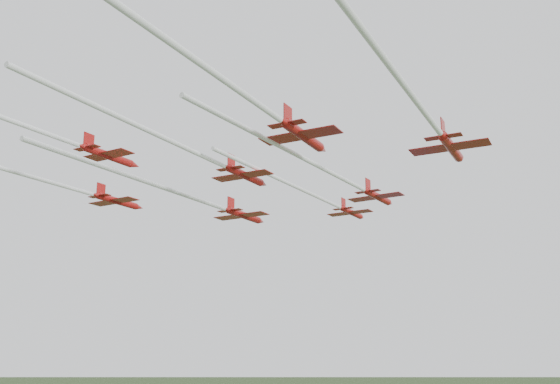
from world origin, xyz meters
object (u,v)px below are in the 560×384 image
(jet_lead, at_px, (325,200))
(jet_row3_right, at_px, (427,115))
(jet_row2_left, at_px, (205,202))
(jet_row3_left, at_px, (63,186))
(jet_row2_right, at_px, (343,179))
(jet_row3_mid, at_px, (206,157))
(jet_row4_left, at_px, (36,130))
(jet_row4_right, at_px, (216,74))

(jet_lead, distance_m, jet_row3_right, 38.48)
(jet_lead, xyz_separation_m, jet_row3_right, (18.63, -33.67, -0.13))
(jet_row2_left, relative_size, jet_row3_right, 0.94)
(jet_lead, relative_size, jet_row3_left, 0.96)
(jet_row2_right, bearing_deg, jet_row2_left, -176.47)
(jet_row3_mid, height_order, jet_row4_left, jet_row4_left)
(jet_row3_right, bearing_deg, jet_row3_left, 178.62)
(jet_row2_left, distance_m, jet_row2_right, 22.69)
(jet_lead, relative_size, jet_row3_right, 0.87)
(jet_lead, distance_m, jet_row3_mid, 29.40)
(jet_lead, height_order, jet_row4_right, jet_lead)
(jet_row3_mid, distance_m, jet_row4_right, 25.71)
(jet_row2_left, height_order, jet_row3_left, jet_row3_left)
(jet_row2_left, relative_size, jet_row4_left, 1.02)
(jet_row4_right, bearing_deg, jet_row3_mid, 126.03)
(jet_row3_left, height_order, jet_row4_right, jet_row3_left)
(jet_row3_right, bearing_deg, jet_row3_mid, 178.78)
(jet_row2_left, relative_size, jet_row2_right, 1.00)
(jet_row3_mid, bearing_deg, jet_row3_right, 0.44)
(jet_row3_left, distance_m, jet_row4_left, 19.71)
(jet_row3_right, xyz_separation_m, jet_row4_right, (-16.84, -17.55, -1.00))
(jet_lead, height_order, jet_row3_mid, jet_lead)
(jet_row3_right, bearing_deg, jet_row4_left, -160.85)
(jet_lead, distance_m, jet_row4_left, 47.58)
(jet_row2_right, height_order, jet_row3_left, jet_row3_left)
(jet_row2_left, xyz_separation_m, jet_row3_mid, (6.85, -15.83, 1.60))
(jet_row4_right, bearing_deg, jet_row2_right, 93.57)
(jet_row3_left, xyz_separation_m, jet_row4_left, (8.63, -17.67, 1.42))
(jet_row2_right, distance_m, jet_row4_left, 39.28)
(jet_row2_left, xyz_separation_m, jet_row2_right, (22.19, -4.72, 0.62))
(jet_row2_right, relative_size, jet_row3_right, 0.93)
(jet_row3_left, bearing_deg, jet_row3_mid, 1.83)
(jet_row2_left, bearing_deg, jet_row4_right, -52.39)
(jet_row3_right, distance_m, jet_row4_right, 24.34)
(jet_lead, distance_m, jet_row2_right, 18.02)
(jet_lead, bearing_deg, jet_row2_left, -128.71)
(jet_row2_left, relative_size, jet_row3_mid, 1.11)
(jet_row3_mid, xyz_separation_m, jet_row4_left, (-16.04, -12.43, 1.01))
(jet_lead, bearing_deg, jet_row4_left, -107.85)
(jet_lead, height_order, jet_row3_right, jet_row3_right)
(jet_row4_left, bearing_deg, jet_row3_right, 22.71)
(jet_row2_right, relative_size, jet_row4_left, 1.01)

